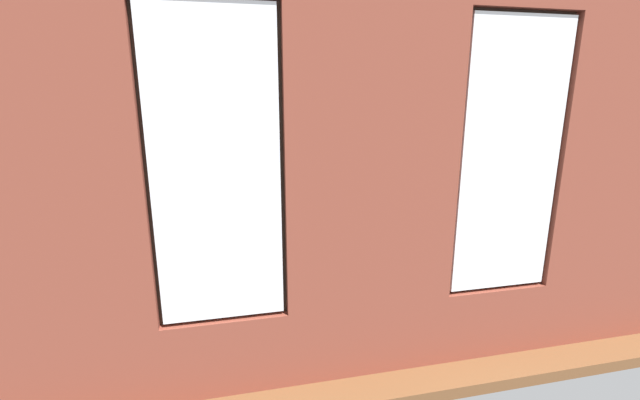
{
  "coord_description": "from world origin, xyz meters",
  "views": [
    {
      "loc": [
        1.05,
        5.23,
        2.19
      ],
      "look_at": [
        -0.07,
        0.4,
        0.91
      ],
      "focal_mm": 24.0,
      "sensor_mm": 36.0,
      "label": 1
    }
  ],
  "objects_px": {
    "potted_plant_mid_room_small": "(331,214)",
    "potted_plant_corner_near_left": "(427,176)",
    "remote_silver": "(292,232)",
    "potted_plant_corner_far_left": "(585,255)",
    "tv_flatscreen": "(58,229)",
    "potted_plant_between_couches": "(405,265)",
    "couch_by_window": "(256,305)",
    "couch_left": "(475,225)",
    "potted_plant_by_left_couch": "(408,202)",
    "remote_black": "(335,229)",
    "coffee_table": "(324,231)",
    "candle_jar": "(351,218)",
    "potted_plant_beside_window_right": "(110,285)",
    "cup_ceramic": "(324,224)",
    "table_plant_small": "(309,216)",
    "media_console": "(66,280)",
    "potted_plant_foreground_right": "(132,191)"
  },
  "relations": [
    {
      "from": "table_plant_small",
      "to": "potted_plant_foreground_right",
      "type": "relative_size",
      "value": 0.18
    },
    {
      "from": "couch_by_window",
      "to": "candle_jar",
      "type": "relative_size",
      "value": 15.39
    },
    {
      "from": "potted_plant_corner_near_left",
      "to": "potted_plant_foreground_right",
      "type": "height_order",
      "value": "potted_plant_foreground_right"
    },
    {
      "from": "tv_flatscreen",
      "to": "potted_plant_mid_room_small",
      "type": "xyz_separation_m",
      "value": [
        -3.32,
        -1.56,
        -0.5
      ]
    },
    {
      "from": "potted_plant_corner_near_left",
      "to": "couch_left",
      "type": "bearing_deg",
      "value": 84.94
    },
    {
      "from": "potted_plant_corner_near_left",
      "to": "tv_flatscreen",
      "type": "bearing_deg",
      "value": 23.27
    },
    {
      "from": "table_plant_small",
      "to": "remote_black",
      "type": "bearing_deg",
      "value": 141.59
    },
    {
      "from": "coffee_table",
      "to": "table_plant_small",
      "type": "height_order",
      "value": "table_plant_small"
    },
    {
      "from": "candle_jar",
      "to": "remote_black",
      "type": "distance_m",
      "value": 0.42
    },
    {
      "from": "potted_plant_corner_near_left",
      "to": "potted_plant_foreground_right",
      "type": "xyz_separation_m",
      "value": [
        5.01,
        0.05,
        0.0
      ]
    },
    {
      "from": "remote_silver",
      "to": "potted_plant_beside_window_right",
      "type": "height_order",
      "value": "potted_plant_beside_window_right"
    },
    {
      "from": "potted_plant_mid_room_small",
      "to": "potted_plant_foreground_right",
      "type": "bearing_deg",
      "value": -12.57
    },
    {
      "from": "potted_plant_foreground_right",
      "to": "potted_plant_corner_near_left",
      "type": "bearing_deg",
      "value": -179.44
    },
    {
      "from": "couch_left",
      "to": "potted_plant_beside_window_right",
      "type": "height_order",
      "value": "potted_plant_beside_window_right"
    },
    {
      "from": "couch_by_window",
      "to": "potted_plant_between_couches",
      "type": "height_order",
      "value": "potted_plant_between_couches"
    },
    {
      "from": "couch_left",
      "to": "coffee_table",
      "type": "bearing_deg",
      "value": -91.74
    },
    {
      "from": "cup_ceramic",
      "to": "remote_silver",
      "type": "relative_size",
      "value": 0.6
    },
    {
      "from": "remote_silver",
      "to": "potted_plant_corner_far_left",
      "type": "xyz_separation_m",
      "value": [
        -2.78,
        1.72,
        0.11
      ]
    },
    {
      "from": "potted_plant_corner_near_left",
      "to": "potted_plant_corner_far_left",
      "type": "distance_m",
      "value": 3.58
    },
    {
      "from": "potted_plant_between_couches",
      "to": "remote_black",
      "type": "bearing_deg",
      "value": -79.69
    },
    {
      "from": "remote_silver",
      "to": "remote_black",
      "type": "distance_m",
      "value": 0.57
    },
    {
      "from": "potted_plant_corner_far_left",
      "to": "couch_left",
      "type": "bearing_deg",
      "value": -85.06
    },
    {
      "from": "potted_plant_corner_far_left",
      "to": "potted_plant_between_couches",
      "type": "relative_size",
      "value": 1.03
    },
    {
      "from": "potted_plant_mid_room_small",
      "to": "potted_plant_corner_near_left",
      "type": "bearing_deg",
      "value": -160.11
    },
    {
      "from": "media_console",
      "to": "potted_plant_corner_far_left",
      "type": "height_order",
      "value": "potted_plant_corner_far_left"
    },
    {
      "from": "remote_silver",
      "to": "potted_plant_between_couches",
      "type": "bearing_deg",
      "value": 8.79
    },
    {
      "from": "couch_left",
      "to": "potted_plant_mid_room_small",
      "type": "relative_size",
      "value": 3.97
    },
    {
      "from": "potted_plant_beside_window_right",
      "to": "table_plant_small",
      "type": "bearing_deg",
      "value": -135.71
    },
    {
      "from": "media_console",
      "to": "potted_plant_corner_far_left",
      "type": "bearing_deg",
      "value": 166.26
    },
    {
      "from": "couch_left",
      "to": "table_plant_small",
      "type": "xyz_separation_m",
      "value": [
        2.37,
        -0.22,
        0.23
      ]
    },
    {
      "from": "tv_flatscreen",
      "to": "potted_plant_between_couches",
      "type": "xyz_separation_m",
      "value": [
        -3.37,
        1.15,
        -0.25
      ]
    },
    {
      "from": "coffee_table",
      "to": "candle_jar",
      "type": "height_order",
      "value": "candle_jar"
    },
    {
      "from": "tv_flatscreen",
      "to": "potted_plant_corner_near_left",
      "type": "xyz_separation_m",
      "value": [
        -5.31,
        -2.28,
        -0.12
      ]
    },
    {
      "from": "remote_black",
      "to": "tv_flatscreen",
      "type": "relative_size",
      "value": 0.18
    },
    {
      "from": "couch_left",
      "to": "remote_silver",
      "type": "xyz_separation_m",
      "value": [
        2.63,
        0.02,
        0.1
      ]
    },
    {
      "from": "candle_jar",
      "to": "remote_black",
      "type": "bearing_deg",
      "value": 43.14
    },
    {
      "from": "table_plant_small",
      "to": "media_console",
      "type": "distance_m",
      "value": 2.88
    },
    {
      "from": "potted_plant_corner_far_left",
      "to": "couch_by_window",
      "type": "bearing_deg",
      "value": -1.7
    },
    {
      "from": "potted_plant_corner_far_left",
      "to": "coffee_table",
      "type": "bearing_deg",
      "value": -38.44
    },
    {
      "from": "table_plant_small",
      "to": "remote_silver",
      "type": "bearing_deg",
      "value": 42.18
    },
    {
      "from": "potted_plant_corner_near_left",
      "to": "potted_plant_by_left_couch",
      "type": "distance_m",
      "value": 0.81
    },
    {
      "from": "tv_flatscreen",
      "to": "potted_plant_corner_near_left",
      "type": "relative_size",
      "value": 0.85
    },
    {
      "from": "coffee_table",
      "to": "potted_plant_by_left_couch",
      "type": "distance_m",
      "value": 2.18
    },
    {
      "from": "couch_left",
      "to": "candle_jar",
      "type": "bearing_deg",
      "value": -97.34
    },
    {
      "from": "potted_plant_mid_room_small",
      "to": "potted_plant_between_couches",
      "type": "xyz_separation_m",
      "value": [
        -0.05,
        2.71,
        0.25
      ]
    },
    {
      "from": "couch_left",
      "to": "potted_plant_foreground_right",
      "type": "xyz_separation_m",
      "value": [
        4.84,
        -1.8,
        0.35
      ]
    },
    {
      "from": "remote_black",
      "to": "potted_plant_corner_far_left",
      "type": "xyz_separation_m",
      "value": [
        -2.21,
        1.72,
        0.11
      ]
    },
    {
      "from": "couch_left",
      "to": "potted_plant_by_left_couch",
      "type": "height_order",
      "value": "couch_left"
    },
    {
      "from": "remote_silver",
      "to": "potted_plant_beside_window_right",
      "type": "bearing_deg",
      "value": -65.18
    },
    {
      "from": "potted_plant_corner_near_left",
      "to": "potted_plant_foreground_right",
      "type": "distance_m",
      "value": 5.01
    }
  ]
}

